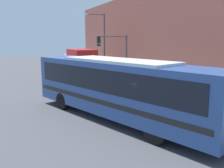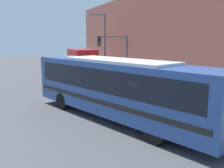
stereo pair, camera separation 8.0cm
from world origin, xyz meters
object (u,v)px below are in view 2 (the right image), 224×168
(traffic_light_pole, at_px, (116,50))
(delivery_truck, at_px, (80,61))
(fire_hydrant, at_px, (192,98))
(parking_meter, at_px, (151,80))
(city_bus, at_px, (117,85))
(street_lamp, at_px, (102,39))

(traffic_light_pole, bearing_deg, delivery_truck, 104.18)
(delivery_truck, distance_m, fire_hydrant, 17.40)
(delivery_truck, distance_m, parking_meter, 12.31)
(city_bus, xyz_separation_m, parking_meter, (5.88, 5.94, -1.00))
(delivery_truck, distance_m, street_lamp, 3.90)
(fire_hydrant, relative_size, street_lamp, 0.10)
(fire_hydrant, distance_m, parking_meter, 5.19)
(fire_hydrant, xyz_separation_m, traffic_light_pole, (-1.05, 10.19, 2.88))
(fire_hydrant, bearing_deg, parking_meter, 90.00)
(delivery_truck, xyz_separation_m, fire_hydrant, (2.80, -17.13, -1.24))
(parking_meter, bearing_deg, fire_hydrant, -90.00)
(delivery_truck, xyz_separation_m, street_lamp, (2.71, -0.60, 2.74))
(street_lamp, bearing_deg, traffic_light_pole, -98.63)
(parking_meter, xyz_separation_m, street_lamp, (-0.09, 11.36, 3.53))
(fire_hydrant, height_order, street_lamp, street_lamp)
(city_bus, xyz_separation_m, street_lamp, (5.79, 17.30, 2.53))
(traffic_light_pole, bearing_deg, fire_hydrant, -84.12)
(traffic_light_pole, relative_size, street_lamp, 0.64)
(street_lamp, bearing_deg, fire_hydrant, -89.70)
(delivery_truck, distance_m, traffic_light_pole, 7.34)
(delivery_truck, bearing_deg, parking_meter, -76.82)
(street_lamp, bearing_deg, city_bus, -108.49)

